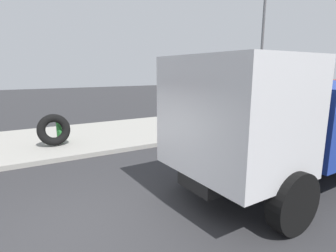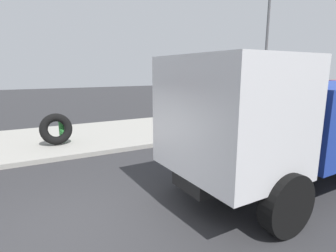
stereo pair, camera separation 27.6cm
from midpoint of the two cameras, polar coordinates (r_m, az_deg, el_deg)
name	(u,v)px [view 1 (the left image)]	position (r m, az deg, el deg)	size (l,w,h in m)	color
ground_plane	(72,235)	(5.25, -21.11, -20.59)	(80.00, 80.00, 0.00)	#2D2D30
sidewalk_curb	(37,143)	(11.28, -26.56, -3.21)	(36.00, 5.00, 0.15)	#99968E
fire_hydrant	(59,130)	(10.47, -22.59, -0.79)	(0.22, 0.51, 0.91)	#2D8438
loose_tire	(54,130)	(10.19, -23.60, -0.74)	(1.10, 1.10, 0.28)	black
dump_truck_blue	(303,118)	(7.19, 25.49, 1.53)	(7.09, 3.00, 3.00)	#1E3899
street_light_pole	(261,55)	(13.92, 18.50, 13.95)	(0.12, 0.12, 6.55)	#595B5E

